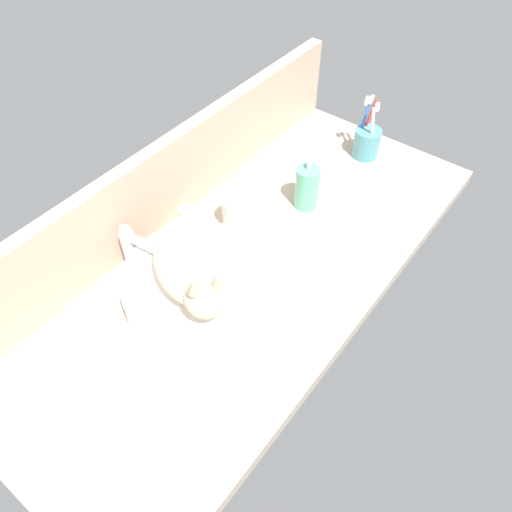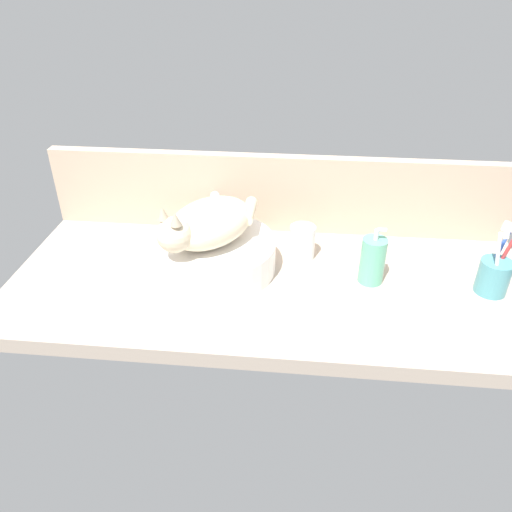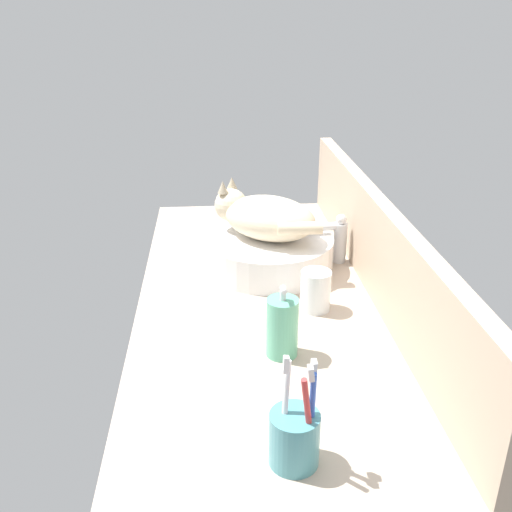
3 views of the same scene
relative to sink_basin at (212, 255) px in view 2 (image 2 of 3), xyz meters
The scene contains 8 objects.
ground_plane 17.34cm from the sink_basin, 12.24° to the right, with size 135.46×58.85×4.00cm, color #B2A08E.
backsplash_panel 29.84cm from the sink_basin, 56.83° to the left, with size 135.46×3.60×23.25cm, color tan.
sink_basin is the anchor object (origin of this frame).
cat 10.07cm from the sink_basin, 121.94° to the right, with size 28.30×30.23×14.00cm.
faucet 18.64cm from the sink_basin, 96.44° to the left, with size 4.01×11.86×13.60cm.
soap_dispenser 41.62cm from the sink_basin, ahead, with size 6.35×6.35×15.61cm.
toothbrush_cup 71.11cm from the sink_basin, ahead, with size 7.75×7.75×18.72cm.
water_glass 25.03cm from the sink_basin, 19.15° to the left, with size 6.97×6.97×9.46cm.
Camera 2 is at (7.06, -106.89, 74.02)cm, focal length 35.00 mm.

